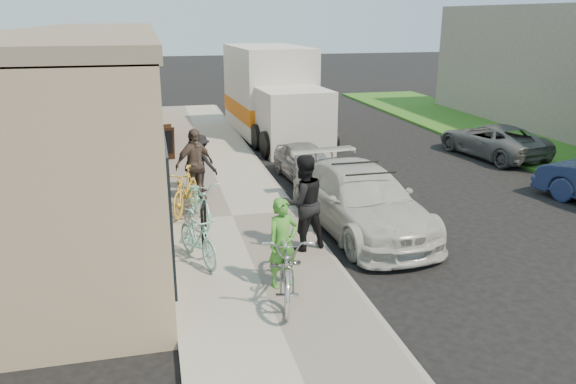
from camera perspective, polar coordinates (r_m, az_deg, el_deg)
ground at (r=10.84m, az=7.29°, el=-7.56°), size 120.00×120.00×0.00m
sidewalk at (r=13.05m, az=-5.67°, el=-2.72°), size 3.00×34.00×0.15m
curb at (r=13.33m, az=0.95°, el=-2.23°), size 0.12×34.00×0.13m
storefront at (r=17.38m, az=-19.05°, el=8.48°), size 3.60×20.00×4.22m
bike_rack at (r=11.34m, az=-8.56°, el=-2.86°), size 0.16×0.59×0.84m
sandwich_board at (r=18.35m, az=-12.54°, el=4.92°), size 0.72×0.72×1.07m
sedan_white at (r=12.43m, az=7.38°, el=-0.76°), size 2.34×4.97×1.44m
sedan_silver at (r=16.12m, az=1.84°, el=3.02°), size 1.45×3.22×1.08m
moving_truck at (r=22.02m, az=-1.54°, el=9.55°), size 3.00×7.12×3.43m
far_car_gray at (r=20.14m, az=20.04°, el=4.96°), size 2.45×4.25×1.11m
tandem_bike at (r=9.19m, az=-0.09°, el=-7.04°), size 1.25×2.39×1.20m
woman_rider at (r=9.43m, az=-0.53°, el=-5.19°), size 0.66×0.54×1.56m
man_standing at (r=10.89m, az=1.53°, el=-1.06°), size 1.07×0.92×1.90m
cruiser_bike_a at (r=10.55m, az=-9.17°, el=-4.63°), size 0.95×1.66×0.96m
cruiser_bike_b at (r=12.64m, az=-8.96°, el=-0.77°), size 0.92×1.97×0.99m
cruiser_bike_c at (r=13.27m, az=-10.39°, el=0.17°), size 1.09×1.81×1.05m
bystander_a at (r=14.76m, az=-8.95°, el=2.93°), size 1.12×1.04×1.51m
bystander_b at (r=14.01m, az=-9.48°, el=2.74°), size 1.14×0.90×1.81m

